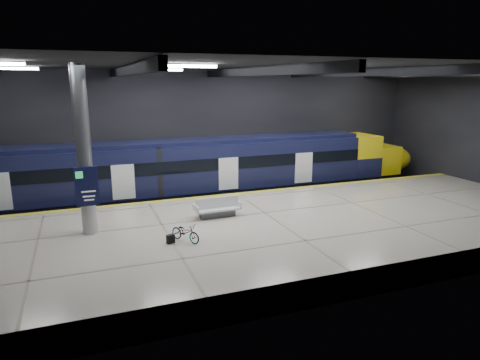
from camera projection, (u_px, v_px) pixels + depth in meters
ground at (257, 228)px, 21.84m from camera, size 30.00×30.00×0.00m
room_shell at (258, 115)px, 20.55m from camera, size 30.10×16.10×8.05m
platform at (278, 233)px, 19.44m from camera, size 30.00×11.00×1.10m
safety_strip at (238, 194)px, 24.10m from camera, size 30.00×0.40×0.01m
rails at (223, 199)px, 26.83m from camera, size 30.00×1.52×0.16m
train at (202, 170)px, 25.94m from camera, size 29.40×2.84×3.79m
bench at (217, 210)px, 19.97m from camera, size 2.16×0.94×0.94m
bicycle at (185, 232)px, 16.89m from camera, size 1.20×1.48×0.76m
pannier_bag at (171, 239)px, 16.73m from camera, size 0.34×0.27×0.35m
info_column at (84, 154)px, 17.14m from camera, size 0.90×0.78×6.90m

